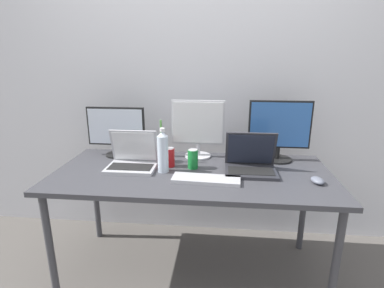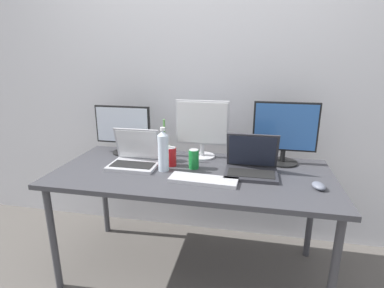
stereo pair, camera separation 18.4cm
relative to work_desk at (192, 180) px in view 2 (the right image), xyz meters
The scene contains 14 objects.
ground_plane 0.68m from the work_desk, ahead, with size 16.00×16.00×0.00m, color #5B5651.
wall_back 0.86m from the work_desk, 90.00° to the left, with size 7.00×0.08×2.60m, color silver.
work_desk is the anchor object (origin of this frame).
monitor_left 0.68m from the work_desk, 155.29° to the left, with size 0.42×0.17×0.35m.
monitor_center 0.40m from the work_desk, 87.37° to the left, with size 0.37×0.19×0.41m.
monitor_right 0.69m from the work_desk, 25.50° to the left, with size 0.42×0.20×0.42m.
laptop_silver 0.41m from the work_desk, behind, with size 0.31×0.23×0.24m.
laptop_secondary 0.39m from the work_desk, ahead, with size 0.32×0.25×0.25m.
keyboard_main 0.18m from the work_desk, 55.78° to the right, with size 0.40×0.13×0.02m, color #B2B2B7.
mouse_by_keyboard 0.74m from the work_desk, ahead, with size 0.06×0.10×0.04m, color slate.
water_bottle 0.26m from the work_desk, behind, with size 0.07×0.07×0.28m.
soda_can_near_keyboard 0.21m from the work_desk, 154.19° to the left, with size 0.07×0.07×0.13m.
soda_can_by_laptop 0.13m from the work_desk, 89.39° to the left, with size 0.07×0.07×0.13m.
bamboo_vase 0.30m from the work_desk, 144.91° to the left, with size 0.08×0.08×0.29m.
Camera 2 is at (0.36, -1.73, 1.44)m, focal length 28.00 mm.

